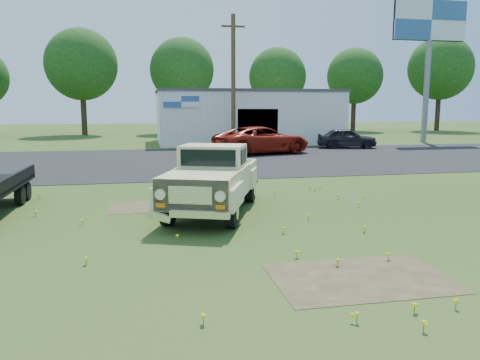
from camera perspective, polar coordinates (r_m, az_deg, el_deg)
name	(u,v)px	position (r m, az deg, el deg)	size (l,w,h in m)	color
ground	(240,236)	(10.69, -0.02, -6.83)	(140.00, 140.00, 0.00)	#2A4B18
asphalt_lot	(185,161)	(25.33, -6.78, 2.35)	(90.00, 14.00, 0.02)	black
dirt_patch_a	(360,278)	(8.44, 14.45, -11.53)	(3.00, 2.00, 0.01)	#443524
dirt_patch_b	(149,207)	(13.89, -11.06, -3.28)	(2.20, 1.60, 0.01)	#443524
commercial_building	(246,116)	(37.94, 0.77, 7.80)	(14.20, 8.20, 4.15)	beige
billboard	(430,33)	(41.01, 22.11, 16.27)	(6.10, 0.45, 11.05)	slate
utility_pole_mid	(233,81)	(32.69, -0.82, 11.99)	(1.60, 0.30, 9.00)	#40321E
treeline_c	(81,65)	(50.10, -18.78, 13.17)	(7.04, 7.04, 10.47)	#342417
treeline_d	(182,70)	(50.88, -7.07, 13.14)	(6.72, 6.72, 10.00)	#342417
treeline_e	(277,77)	(51.14, 4.59, 12.45)	(6.08, 6.08, 9.04)	#342417
treeline_f	(355,76)	(57.01, 13.81, 12.19)	(6.40, 6.40, 9.52)	#342417
treeline_g	(440,68)	(60.71, 23.25, 12.42)	(7.36, 7.36, 10.95)	#342417
vintage_pickup_truck	(213,179)	(12.85, -3.27, 0.14)	(2.02, 5.18, 1.88)	beige
red_pickup	(262,140)	(28.73, 2.71, 4.85)	(2.75, 5.97, 1.66)	maroon
dark_sedan	(347,138)	(33.44, 12.89, 4.98)	(1.63, 4.04, 1.38)	black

